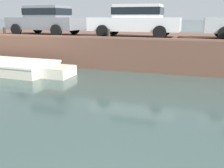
{
  "coord_description": "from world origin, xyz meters",
  "views": [
    {
      "loc": [
        0.92,
        -1.23,
        2.46
      ],
      "look_at": [
        -0.6,
        3.4,
        1.14
      ],
      "focal_mm": 40.0,
      "sensor_mm": 36.0,
      "label": 1
    }
  ],
  "objects_px": {
    "boat_moored_west_cream": "(2,66)",
    "mooring_bollard_west": "(4,31)",
    "car_leftmost_grey": "(46,19)",
    "mooring_bollard_mid": "(109,33)",
    "car_left_inner_white": "(136,19)"
  },
  "relations": [
    {
      "from": "car_left_inner_white",
      "to": "mooring_bollard_mid",
      "type": "distance_m",
      "value": 1.63
    },
    {
      "from": "car_leftmost_grey",
      "to": "mooring_bollard_west",
      "type": "relative_size",
      "value": 9.32
    },
    {
      "from": "boat_moored_west_cream",
      "to": "mooring_bollard_west",
      "type": "xyz_separation_m",
      "value": [
        -1.4,
        2.0,
        1.47
      ]
    },
    {
      "from": "boat_moored_west_cream",
      "to": "car_leftmost_grey",
      "type": "bearing_deg",
      "value": 80.3
    },
    {
      "from": "boat_moored_west_cream",
      "to": "mooring_bollard_mid",
      "type": "relative_size",
      "value": 14.96
    },
    {
      "from": "boat_moored_west_cream",
      "to": "car_leftmost_grey",
      "type": "distance_m",
      "value": 3.77
    },
    {
      "from": "boat_moored_west_cream",
      "to": "mooring_bollard_west",
      "type": "bearing_deg",
      "value": 125.11
    },
    {
      "from": "boat_moored_west_cream",
      "to": "car_leftmost_grey",
      "type": "relative_size",
      "value": 1.61
    },
    {
      "from": "car_leftmost_grey",
      "to": "boat_moored_west_cream",
      "type": "bearing_deg",
      "value": -99.7
    },
    {
      "from": "car_leftmost_grey",
      "to": "mooring_bollard_west",
      "type": "height_order",
      "value": "car_leftmost_grey"
    },
    {
      "from": "mooring_bollard_west",
      "to": "mooring_bollard_mid",
      "type": "height_order",
      "value": "same"
    },
    {
      "from": "car_leftmost_grey",
      "to": "car_left_inner_white",
      "type": "xyz_separation_m",
      "value": [
        5.03,
        0.0,
        0.0
      ]
    },
    {
      "from": "boat_moored_west_cream",
      "to": "mooring_bollard_west",
      "type": "height_order",
      "value": "mooring_bollard_west"
    },
    {
      "from": "car_leftmost_grey",
      "to": "mooring_bollard_mid",
      "type": "relative_size",
      "value": 9.32
    },
    {
      "from": "mooring_bollard_west",
      "to": "boat_moored_west_cream",
      "type": "bearing_deg",
      "value": -54.89
    }
  ]
}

